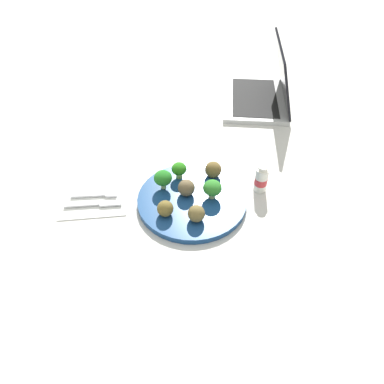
{
  "coord_description": "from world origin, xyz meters",
  "views": [
    {
      "loc": [
        -0.04,
        -0.66,
        0.65
      ],
      "look_at": [
        0.0,
        0.0,
        0.04
      ],
      "focal_mm": 33.52,
      "sensor_mm": 36.0,
      "label": 1
    }
  ],
  "objects_px": {
    "meatball_front_right": "(213,170)",
    "fork": "(97,195)",
    "broccoli_floret_far_rim": "(212,188)",
    "meatball_far_rim": "(165,209)",
    "yogurt_bottle": "(261,180)",
    "broccoli_floret_mid_right": "(163,178)",
    "knife": "(96,204)",
    "laptop": "(262,92)",
    "meatball_back_right": "(196,214)",
    "broccoli_floret_center": "(179,169)",
    "plate": "(192,200)",
    "napkin": "(94,201)",
    "meatball_near_rim": "(186,188)"
  },
  "relations": [
    {
      "from": "meatball_near_rim",
      "to": "napkin",
      "type": "height_order",
      "value": "meatball_near_rim"
    },
    {
      "from": "napkin",
      "to": "yogurt_bottle",
      "type": "height_order",
      "value": "yogurt_bottle"
    },
    {
      "from": "plate",
      "to": "laptop",
      "type": "distance_m",
      "value": 0.58
    },
    {
      "from": "broccoli_floret_far_rim",
      "to": "meatball_front_right",
      "type": "xyz_separation_m",
      "value": [
        0.01,
        0.08,
        -0.01
      ]
    },
    {
      "from": "broccoli_floret_center",
      "to": "meatball_near_rim",
      "type": "distance_m",
      "value": 0.07
    },
    {
      "from": "meatball_front_right",
      "to": "meatball_far_rim",
      "type": "relative_size",
      "value": 1.12
    },
    {
      "from": "yogurt_bottle",
      "to": "laptop",
      "type": "bearing_deg",
      "value": 78.14
    },
    {
      "from": "broccoli_floret_mid_right",
      "to": "broccoli_floret_center",
      "type": "relative_size",
      "value": 1.17
    },
    {
      "from": "meatball_back_right",
      "to": "yogurt_bottle",
      "type": "bearing_deg",
      "value": 32.43
    },
    {
      "from": "fork",
      "to": "knife",
      "type": "distance_m",
      "value": 0.04
    },
    {
      "from": "napkin",
      "to": "plate",
      "type": "bearing_deg",
      "value": -3.82
    },
    {
      "from": "meatball_front_right",
      "to": "broccoli_floret_mid_right",
      "type": "bearing_deg",
      "value": -163.85
    },
    {
      "from": "meatball_front_right",
      "to": "broccoli_floret_center",
      "type": "bearing_deg",
      "value": 179.19
    },
    {
      "from": "meatball_front_right",
      "to": "napkin",
      "type": "relative_size",
      "value": 0.26
    },
    {
      "from": "meatball_far_rim",
      "to": "yogurt_bottle",
      "type": "bearing_deg",
      "value": 19.94
    },
    {
      "from": "yogurt_bottle",
      "to": "laptop",
      "type": "height_order",
      "value": "laptop"
    },
    {
      "from": "broccoli_floret_far_rim",
      "to": "fork",
      "type": "bearing_deg",
      "value": 173.64
    },
    {
      "from": "yogurt_bottle",
      "to": "meatball_front_right",
      "type": "bearing_deg",
      "value": 160.04
    },
    {
      "from": "plate",
      "to": "meatball_front_right",
      "type": "xyz_separation_m",
      "value": [
        0.06,
        0.08,
        0.03
      ]
    },
    {
      "from": "meatball_far_rim",
      "to": "yogurt_bottle",
      "type": "xyz_separation_m",
      "value": [
        0.25,
        0.09,
        -0.0
      ]
    },
    {
      "from": "yogurt_bottle",
      "to": "laptop",
      "type": "xyz_separation_m",
      "value": [
        0.1,
        0.47,
        0.0
      ]
    },
    {
      "from": "meatball_near_rim",
      "to": "meatball_back_right",
      "type": "xyz_separation_m",
      "value": [
        0.02,
        -0.09,
        -0.0
      ]
    },
    {
      "from": "meatball_near_rim",
      "to": "napkin",
      "type": "distance_m",
      "value": 0.24
    },
    {
      "from": "meatball_far_rim",
      "to": "laptop",
      "type": "height_order",
      "value": "laptop"
    },
    {
      "from": "broccoli_floret_mid_right",
      "to": "broccoli_floret_center",
      "type": "bearing_deg",
      "value": 43.3
    },
    {
      "from": "meatball_far_rim",
      "to": "knife",
      "type": "xyz_separation_m",
      "value": [
        -0.18,
        0.05,
        -0.03
      ]
    },
    {
      "from": "broccoli_floret_center",
      "to": "broccoli_floret_mid_right",
      "type": "bearing_deg",
      "value": -136.7
    },
    {
      "from": "meatball_front_right",
      "to": "meatball_back_right",
      "type": "bearing_deg",
      "value": -109.6
    },
    {
      "from": "meatball_front_right",
      "to": "meatball_back_right",
      "type": "height_order",
      "value": "meatball_front_right"
    },
    {
      "from": "meatball_far_rim",
      "to": "laptop",
      "type": "distance_m",
      "value": 0.66
    },
    {
      "from": "plate",
      "to": "broccoli_floret_center",
      "type": "xyz_separation_m",
      "value": [
        -0.03,
        0.08,
        0.04
      ]
    },
    {
      "from": "knife",
      "to": "yogurt_bottle",
      "type": "xyz_separation_m",
      "value": [
        0.43,
        0.04,
        0.03
      ]
    },
    {
      "from": "napkin",
      "to": "knife",
      "type": "height_order",
      "value": "knife"
    },
    {
      "from": "yogurt_bottle",
      "to": "broccoli_floret_mid_right",
      "type": "bearing_deg",
      "value": 178.8
    },
    {
      "from": "broccoli_floret_center",
      "to": "laptop",
      "type": "bearing_deg",
      "value": 53.56
    },
    {
      "from": "broccoli_floret_center",
      "to": "knife",
      "type": "xyz_separation_m",
      "value": [
        -0.22,
        -0.08,
        -0.04
      ]
    },
    {
      "from": "laptop",
      "to": "napkin",
      "type": "bearing_deg",
      "value": -137.68
    },
    {
      "from": "broccoli_floret_far_rim",
      "to": "meatball_far_rim",
      "type": "distance_m",
      "value": 0.13
    },
    {
      "from": "laptop",
      "to": "broccoli_floret_far_rim",
      "type": "bearing_deg",
      "value": -114.64
    },
    {
      "from": "broccoli_floret_center",
      "to": "napkin",
      "type": "relative_size",
      "value": 0.27
    },
    {
      "from": "laptop",
      "to": "meatball_back_right",
      "type": "bearing_deg",
      "value": -115.43
    },
    {
      "from": "meatball_back_right",
      "to": "laptop",
      "type": "relative_size",
      "value": 0.12
    },
    {
      "from": "meatball_back_right",
      "to": "meatball_front_right",
      "type": "bearing_deg",
      "value": 70.4
    },
    {
      "from": "meatball_back_right",
      "to": "laptop",
      "type": "bearing_deg",
      "value": 64.57
    },
    {
      "from": "broccoli_floret_far_rim",
      "to": "broccoli_floret_center",
      "type": "bearing_deg",
      "value": 135.05
    },
    {
      "from": "meatball_front_right",
      "to": "fork",
      "type": "distance_m",
      "value": 0.31
    },
    {
      "from": "broccoli_floret_far_rim",
      "to": "laptop",
      "type": "bearing_deg",
      "value": 65.36
    },
    {
      "from": "meatball_front_right",
      "to": "fork",
      "type": "relative_size",
      "value": 0.37
    },
    {
      "from": "broccoli_floret_far_rim",
      "to": "yogurt_bottle",
      "type": "relative_size",
      "value": 0.64
    },
    {
      "from": "yogurt_bottle",
      "to": "broccoli_floret_center",
      "type": "bearing_deg",
      "value": 167.95
    }
  ]
}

